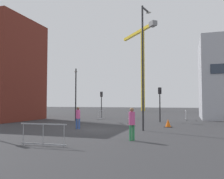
{
  "coord_description": "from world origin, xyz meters",
  "views": [
    {
      "loc": [
        6.89,
        -17.18,
        2.09
      ],
      "look_at": [
        0.0,
        4.31,
        3.3
      ],
      "focal_mm": 38.47,
      "sensor_mm": 36.0,
      "label": 1
    }
  ],
  "objects_px": {
    "traffic_light_crosswalk": "(160,99)",
    "traffic_cone_on_verge": "(131,121)",
    "pedestrian_waiting": "(132,121)",
    "traffic_light_far": "(101,100)",
    "traffic_cone_by_barrier": "(168,123)",
    "construction_crane": "(142,55)",
    "streetlamp_short": "(76,89)",
    "pedestrian_walking": "(78,116)",
    "streetlamp_tall": "(143,59)"
  },
  "relations": [
    {
      "from": "traffic_light_crosswalk",
      "to": "traffic_cone_on_verge",
      "type": "bearing_deg",
      "value": -133.35
    },
    {
      "from": "pedestrian_waiting",
      "to": "traffic_light_far",
      "type": "bearing_deg",
      "value": 115.09
    },
    {
      "from": "traffic_light_far",
      "to": "traffic_cone_by_barrier",
      "type": "relative_size",
      "value": 5.35
    },
    {
      "from": "construction_crane",
      "to": "streetlamp_short",
      "type": "distance_m",
      "value": 34.5
    },
    {
      "from": "construction_crane",
      "to": "pedestrian_walking",
      "type": "distance_m",
      "value": 43.02
    },
    {
      "from": "construction_crane",
      "to": "pedestrian_waiting",
      "type": "bearing_deg",
      "value": -80.16
    },
    {
      "from": "traffic_light_crosswalk",
      "to": "pedestrian_walking",
      "type": "xyz_separation_m",
      "value": [
        -5.36,
        -8.75,
        -1.49
      ]
    },
    {
      "from": "pedestrian_waiting",
      "to": "traffic_cone_on_verge",
      "type": "distance_m",
      "value": 10.65
    },
    {
      "from": "traffic_light_crosswalk",
      "to": "traffic_cone_by_barrier",
      "type": "height_order",
      "value": "traffic_light_crosswalk"
    },
    {
      "from": "traffic_cone_by_barrier",
      "to": "traffic_light_far",
      "type": "bearing_deg",
      "value": 133.83
    },
    {
      "from": "streetlamp_short",
      "to": "traffic_cone_on_verge",
      "type": "height_order",
      "value": "streetlamp_short"
    },
    {
      "from": "streetlamp_short",
      "to": "traffic_cone_by_barrier",
      "type": "relative_size",
      "value": 9.0
    },
    {
      "from": "traffic_light_crosswalk",
      "to": "traffic_cone_on_verge",
      "type": "distance_m",
      "value": 4.3
    },
    {
      "from": "streetlamp_tall",
      "to": "construction_crane",
      "type": "bearing_deg",
      "value": 100.7
    },
    {
      "from": "traffic_cone_by_barrier",
      "to": "streetlamp_short",
      "type": "bearing_deg",
      "value": 157.78
    },
    {
      "from": "streetlamp_tall",
      "to": "traffic_cone_by_barrier",
      "type": "distance_m",
      "value": 6.06
    },
    {
      "from": "streetlamp_tall",
      "to": "streetlamp_short",
      "type": "height_order",
      "value": "streetlamp_tall"
    },
    {
      "from": "construction_crane",
      "to": "traffic_cone_by_barrier",
      "type": "height_order",
      "value": "construction_crane"
    },
    {
      "from": "traffic_light_far",
      "to": "traffic_light_crosswalk",
      "type": "bearing_deg",
      "value": -30.68
    },
    {
      "from": "traffic_light_crosswalk",
      "to": "streetlamp_tall",
      "type": "bearing_deg",
      "value": -91.79
    },
    {
      "from": "pedestrian_walking",
      "to": "traffic_cone_by_barrier",
      "type": "height_order",
      "value": "pedestrian_walking"
    },
    {
      "from": "construction_crane",
      "to": "traffic_light_crosswalk",
      "type": "height_order",
      "value": "construction_crane"
    },
    {
      "from": "construction_crane",
      "to": "traffic_cone_by_barrier",
      "type": "relative_size",
      "value": 30.97
    },
    {
      "from": "traffic_cone_on_verge",
      "to": "traffic_light_far",
      "type": "bearing_deg",
      "value": 127.72
    },
    {
      "from": "streetlamp_short",
      "to": "construction_crane",
      "type": "bearing_deg",
      "value": 87.1
    },
    {
      "from": "pedestrian_walking",
      "to": "pedestrian_waiting",
      "type": "height_order",
      "value": "pedestrian_waiting"
    },
    {
      "from": "traffic_light_crosswalk",
      "to": "traffic_cone_by_barrier",
      "type": "xyz_separation_m",
      "value": [
        1.25,
        -5.11,
        -2.18
      ]
    },
    {
      "from": "construction_crane",
      "to": "streetlamp_short",
      "type": "height_order",
      "value": "construction_crane"
    },
    {
      "from": "construction_crane",
      "to": "pedestrian_waiting",
      "type": "height_order",
      "value": "construction_crane"
    },
    {
      "from": "traffic_light_crosswalk",
      "to": "pedestrian_waiting",
      "type": "distance_m",
      "value": 13.08
    },
    {
      "from": "streetlamp_short",
      "to": "traffic_cone_on_verge",
      "type": "bearing_deg",
      "value": -15.74
    },
    {
      "from": "streetlamp_short",
      "to": "traffic_cone_by_barrier",
      "type": "xyz_separation_m",
      "value": [
        10.81,
        -4.42,
        -3.34
      ]
    },
    {
      "from": "traffic_light_crosswalk",
      "to": "pedestrian_walking",
      "type": "height_order",
      "value": "traffic_light_crosswalk"
    },
    {
      "from": "construction_crane",
      "to": "traffic_light_crosswalk",
      "type": "distance_m",
      "value": 35.07
    },
    {
      "from": "streetlamp_short",
      "to": "pedestrian_waiting",
      "type": "bearing_deg",
      "value": -52.29
    },
    {
      "from": "streetlamp_tall",
      "to": "traffic_light_crosswalk",
      "type": "bearing_deg",
      "value": 88.21
    },
    {
      "from": "traffic_cone_on_verge",
      "to": "streetlamp_tall",
      "type": "bearing_deg",
      "value": -67.54
    },
    {
      "from": "construction_crane",
      "to": "traffic_cone_on_verge",
      "type": "distance_m",
      "value": 37.83
    },
    {
      "from": "traffic_cone_by_barrier",
      "to": "traffic_light_crosswalk",
      "type": "bearing_deg",
      "value": 103.74
    },
    {
      "from": "streetlamp_tall",
      "to": "traffic_cone_on_verge",
      "type": "relative_size",
      "value": 16.65
    },
    {
      "from": "pedestrian_walking",
      "to": "pedestrian_waiting",
      "type": "distance_m",
      "value": 6.8
    },
    {
      "from": "traffic_cone_on_verge",
      "to": "traffic_cone_by_barrier",
      "type": "distance_m",
      "value": 4.49
    },
    {
      "from": "traffic_light_far",
      "to": "traffic_cone_on_verge",
      "type": "xyz_separation_m",
      "value": [
        5.97,
        -7.71,
        -2.15
      ]
    },
    {
      "from": "streetlamp_tall",
      "to": "streetlamp_short",
      "type": "relative_size",
      "value": 1.57
    },
    {
      "from": "traffic_cone_by_barrier",
      "to": "traffic_cone_on_verge",
      "type": "bearing_deg",
      "value": 147.2
    },
    {
      "from": "streetlamp_tall",
      "to": "traffic_light_crosswalk",
      "type": "height_order",
      "value": "streetlamp_tall"
    },
    {
      "from": "streetlamp_short",
      "to": "traffic_cone_by_barrier",
      "type": "bearing_deg",
      "value": -22.22
    },
    {
      "from": "streetlamp_tall",
      "to": "traffic_cone_by_barrier",
      "type": "xyz_separation_m",
      "value": [
        1.5,
        3.06,
        -5.01
      ]
    },
    {
      "from": "streetlamp_tall",
      "to": "traffic_cone_on_verge",
      "type": "height_order",
      "value": "streetlamp_tall"
    },
    {
      "from": "pedestrian_walking",
      "to": "traffic_cone_on_verge",
      "type": "distance_m",
      "value": 6.75
    }
  ]
}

